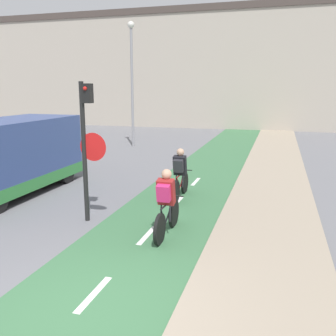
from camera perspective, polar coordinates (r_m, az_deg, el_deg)
ground_plane at (r=5.95m, az=-13.60°, el=-20.70°), size 120.00×120.00×0.00m
bike_lane at (r=5.95m, az=-13.59°, el=-20.61°), size 2.68×60.00×0.02m
building_row_background at (r=31.98m, az=12.14°, el=14.53°), size 60.00×5.20×9.33m
traffic_light_pole at (r=8.98m, az=-12.30°, el=4.60°), size 0.67×0.25×3.34m
street_lamp_far at (r=20.74m, az=-5.53°, el=14.43°), size 0.36×0.36×6.59m
cyclist_near at (r=8.12m, az=-0.25°, el=-5.64°), size 0.46×1.75×1.50m
cyclist_far at (r=10.89m, az=1.85°, el=-1.05°), size 0.46×1.69×1.49m
van at (r=12.29m, az=-23.22°, el=1.41°), size 2.11×5.14×2.26m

